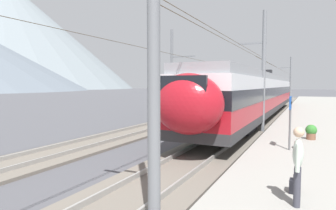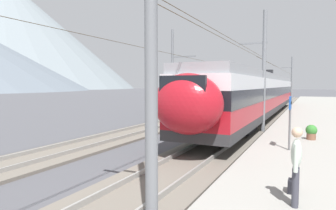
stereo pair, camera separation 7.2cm
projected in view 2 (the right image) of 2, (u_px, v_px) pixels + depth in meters
ground_plane at (218, 156)px, 12.16m from camera, size 400.00×400.00×0.00m
track_near at (204, 153)px, 12.42m from camera, size 120.00×3.00×0.28m
track_far at (99, 142)px, 14.90m from camera, size 120.00×3.00×0.28m
train_near_platform at (260, 93)px, 25.70m from camera, size 35.17×2.93×4.27m
train_far_track at (225, 91)px, 36.31m from camera, size 25.11×2.86×4.27m
catenary_mast_west at (146, 29)px, 5.30m from camera, size 44.68×1.70×7.63m
catenary_mast_mid at (262, 70)px, 17.80m from camera, size 44.68×1.70×7.46m
catenary_mast_east at (291, 80)px, 42.76m from camera, size 44.68×1.70×7.08m
catenary_mast_far_side at (174, 72)px, 27.51m from camera, size 44.68×2.48×8.14m
platform_sign at (290, 111)px, 11.43m from camera, size 0.70×0.08×2.12m
passenger_walking at (296, 162)px, 6.15m from camera, size 0.53×0.22×1.69m
handbag_beside_passenger at (292, 186)px, 6.97m from camera, size 0.32×0.18×0.44m
handbag_near_sign at (297, 145)px, 11.85m from camera, size 0.32×0.18×0.38m
potted_plant_platform_edge at (311, 131)px, 13.72m from camera, size 0.51×0.51×0.70m
mountain_right_ridge at (4, 32)px, 233.43m from camera, size 206.82×206.82×89.59m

